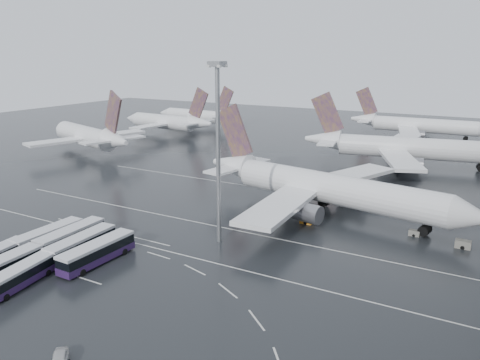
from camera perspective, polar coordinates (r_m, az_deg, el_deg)
The scene contains 22 objects.
ground at distance 77.00m, azimuth -2.55°, elevation -9.46°, with size 420.00×420.00×0.00m, color black.
lane_marking_near at distance 75.47m, azimuth -3.36°, elevation -10.00°, with size 120.00×0.25×0.01m, color silver.
lane_marking_mid at distance 86.58m, azimuth 1.67°, elevation -6.57°, with size 120.00×0.25×0.01m, color silver.
lane_marking_far at distance 110.79m, azimuth 8.41°, elevation -1.83°, with size 120.00×0.25×0.01m, color silver.
bus_bay_line_south at distance 81.52m, azimuth -23.54°, elevation -9.34°, with size 28.00×0.25×0.01m, color silver.
bus_bay_line_north at distance 91.04m, azimuth -15.57°, elevation -6.04°, with size 28.00×0.25×0.01m, color silver.
airliner_main at distance 98.01m, azimuth 10.01°, elevation -0.94°, with size 62.05×53.75×21.06m.
airliner_gate_b at distance 145.08m, azimuth 19.40°, elevation 3.66°, with size 60.75×53.89×21.15m.
airliner_gate_c at distance 197.00m, azimuth 20.71°, elevation 6.23°, with size 53.64×49.65×19.16m.
jet_remote_west at distance 162.31m, azimuth -17.90°, elevation 5.04°, with size 49.11×39.91×21.70m.
jet_remote_mid at distance 193.47m, azimuth -8.70°, elevation 6.97°, with size 45.27×36.47×19.72m.
jet_remote_far at distance 214.17m, azimuth -5.16°, elevation 7.79°, with size 42.87×34.52×18.69m.
bus_row_near_a at distance 87.21m, azimuth -22.35°, elevation -6.37°, with size 3.16×13.01×3.20m.
bus_row_near_b at distance 85.51m, azimuth -19.95°, elevation -6.52°, with size 3.50×13.44×3.29m.
bus_row_near_c at distance 81.72m, azimuth -18.78°, elevation -7.43°, with size 3.51×13.32×3.26m.
bus_row_near_d at distance 77.81m, azimuth -17.01°, elevation -8.38°, with size 3.48×13.79×3.38m.
bus_row_far_b at distance 77.69m, azimuth -27.14°, elevation -9.57°, with size 3.76×13.16×3.20m.
bus_row_far_c at distance 74.49m, azimuth -25.22°, elevation -10.49°, with size 4.52×12.39×2.98m.
floodlight_mast at distance 77.97m, azimuth -2.70°, elevation 5.83°, with size 2.37×2.37×30.90m.
gse_cart_belly_b at distance 91.21m, azimuth 20.48°, elevation -6.07°, with size 1.92×1.13×1.05m, color slate.
gse_cart_belly_c at distance 92.41m, azimuth 8.11°, elevation -4.87°, with size 2.39×1.41×1.30m, color orange.
gse_cart_belly_d at distance 88.87m, azimuth 25.54°, elevation -7.07°, with size 2.52×1.49×1.37m, color slate.
Camera 1 is at (37.17, -59.34, 32.04)m, focal length 35.00 mm.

